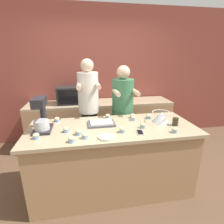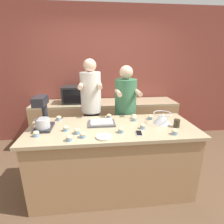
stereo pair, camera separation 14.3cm
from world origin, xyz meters
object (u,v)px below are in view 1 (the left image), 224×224
(person_right, at_px, (123,114))
(mixing_bowl, at_px, (161,117))
(cupcake_9, at_px, (66,130))
(cupcake_8, at_px, (143,125))
(cupcake_0, at_px, (85,136))
(stand_mixer, at_px, (41,116))
(baking_tray, at_px, (101,123))
(cell_phone, at_px, (140,132))
(cupcake_10, at_px, (108,116))
(cupcake_7, at_px, (36,136))
(cupcake_2, at_px, (133,118))
(cupcake_6, at_px, (122,130))
(cupcake_4, at_px, (148,116))
(cupcake_12, at_px, (71,139))
(drinking_glass, at_px, (175,122))
(cupcake_5, at_px, (78,132))
(person_left, at_px, (89,112))
(cupcake_1, at_px, (57,119))
(cupcake_3, at_px, (133,116))
(microwave_oven, at_px, (71,95))
(small_plate, at_px, (106,137))
(cupcake_11, at_px, (175,130))

(person_right, bearing_deg, mixing_bowl, -56.16)
(cupcake_9, bearing_deg, cupcake_8, -2.36)
(cupcake_0, height_order, cupcake_9, same)
(stand_mixer, bearing_deg, person_right, 27.75)
(baking_tray, xyz_separation_m, cupcake_0, (-0.22, -0.37, 0.01))
(cell_phone, distance_m, cupcake_10, 0.63)
(stand_mixer, distance_m, cupcake_7, 0.26)
(cupcake_2, xyz_separation_m, cupcake_6, (-0.24, -0.36, 0.00))
(stand_mixer, relative_size, cupcake_4, 5.92)
(cupcake_8, xyz_separation_m, cupcake_12, (-0.85, -0.23, 0.00))
(cupcake_7, distance_m, cupcake_12, 0.40)
(cupcake_9, bearing_deg, mixing_bowl, 4.99)
(cupcake_4, bearing_deg, stand_mixer, -172.61)
(mixing_bowl, height_order, drinking_glass, mixing_bowl)
(person_right, xyz_separation_m, cupcake_2, (0.04, -0.44, 0.09))
(drinking_glass, distance_m, cupcake_8, 0.44)
(stand_mixer, distance_m, mixing_bowl, 1.50)
(mixing_bowl, bearing_deg, stand_mixer, -179.54)
(cupcake_9, bearing_deg, cupcake_5, -35.06)
(person_left, xyz_separation_m, stand_mixer, (-0.57, -0.59, 0.17))
(cupcake_1, relative_size, cupcake_9, 1.00)
(drinking_glass, bearing_deg, cupcake_4, 128.15)
(cupcake_3, bearing_deg, cupcake_7, -159.50)
(drinking_glass, relative_size, cupcake_3, 1.46)
(person_left, xyz_separation_m, cell_phone, (0.54, -0.85, 0.00))
(microwave_oven, xyz_separation_m, cupcake_5, (0.13, -1.49, -0.11))
(small_plate, xyz_separation_m, cupcake_7, (-0.74, 0.11, 0.02))
(cupcake_9, bearing_deg, cupcake_10, 34.67)
(cupcake_6, bearing_deg, person_left, 113.13)
(drinking_glass, bearing_deg, person_right, 126.15)
(small_plate, bearing_deg, mixing_bowl, 23.16)
(person_right, distance_m, cupcake_0, 1.09)
(cupcake_12, bearing_deg, cupcake_3, 35.75)
(small_plate, bearing_deg, cupcake_10, 79.94)
(microwave_oven, height_order, cupcake_2, microwave_oven)
(cell_phone, height_order, cupcake_0, cupcake_0)
(mixing_bowl, bearing_deg, drinking_glass, -45.50)
(cupcake_3, bearing_deg, cupcake_2, -100.56)
(cupcake_4, bearing_deg, microwave_oven, 134.82)
(cupcake_5, xyz_separation_m, cupcake_11, (1.10, -0.13, 0.00))
(cell_phone, distance_m, cupcake_9, 0.86)
(cupcake_8, bearing_deg, cupcake_4, 57.86)
(person_right, bearing_deg, cupcake_1, -162.56)
(cell_phone, distance_m, small_plate, 0.41)
(drinking_glass, bearing_deg, mixing_bowl, 134.50)
(cupcake_5, bearing_deg, person_right, 48.01)
(microwave_oven, bearing_deg, person_right, -40.58)
(cupcake_2, distance_m, cupcake_12, 0.96)
(drinking_glass, bearing_deg, cupcake_7, -176.93)
(cupcake_10, distance_m, cupcake_11, 0.92)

